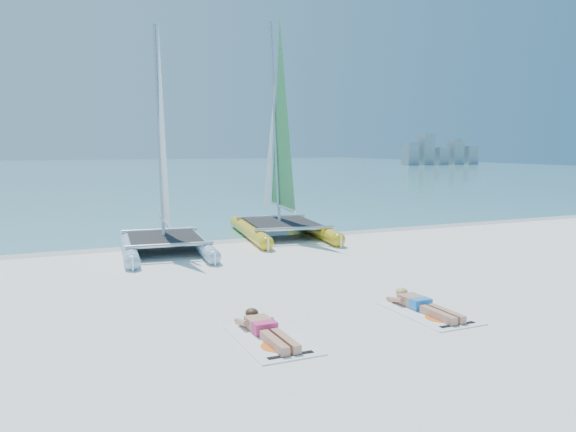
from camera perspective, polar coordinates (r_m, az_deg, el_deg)
name	(u,v)px	position (r m, az deg, el deg)	size (l,w,h in m)	color
ground	(316,274)	(13.08, 2.84, -5.90)	(140.00, 140.00, 0.00)	white
sea	(88,170)	(74.65, -19.61, 4.42)	(140.00, 115.00, 0.01)	#70A9BB
wet_sand_strip	(238,239)	(18.07, -5.06, -2.29)	(140.00, 1.40, 0.01)	silver
distant_skyline	(439,153)	(94.45, 15.12, 6.23)	(14.00, 2.00, 5.00)	#9DA6AD
catamaran_blue	(162,181)	(16.03, -12.63, 3.54)	(2.83, 5.11, 6.68)	#B1C8E9
catamaran_yellow	(277,165)	(18.82, -1.10, 5.23)	(3.35, 5.94, 7.39)	gold
towel_a	(270,339)	(8.77, -1.80, -12.41)	(1.00, 1.85, 0.02)	white
sunbather_a	(266,329)	(8.91, -2.28, -11.37)	(0.37, 1.73, 0.26)	tan
towel_b	(428,313)	(10.36, 14.08, -9.54)	(1.00, 1.85, 0.02)	white
sunbather_b	(422,304)	(10.48, 13.45, -8.72)	(0.37, 1.73, 0.26)	tan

